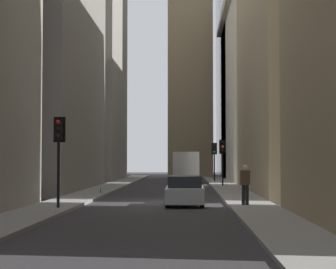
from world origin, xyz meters
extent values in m
plane|color=#302D30|center=(0.00, 0.00, 0.00)|extent=(135.00, 135.00, 0.00)
cube|color=gray|center=(0.00, 4.50, 0.07)|extent=(90.00, 2.20, 0.14)
cube|color=gray|center=(0.00, -4.50, 0.07)|extent=(90.00, 2.20, 0.14)
cube|color=#9E8966|center=(8.54, -10.60, 10.43)|extent=(18.40, 10.00, 20.85)
cube|color=beige|center=(30.55, -10.60, 9.97)|extent=(19.46, 10.00, 19.94)
cube|color=#A9A293|center=(30.55, -5.35, 17.35)|extent=(19.46, 0.50, 0.60)
cube|color=gray|center=(31.36, 10.60, 15.98)|extent=(13.76, 10.00, 31.96)
cube|color=#9E8966|center=(42.46, -1.88, 12.44)|extent=(5.48, 5.48, 24.87)
cube|color=silver|center=(21.55, -1.40, 1.54)|extent=(4.60, 2.25, 2.60)
cube|color=#38383D|center=(24.75, -1.40, 1.19)|extent=(1.90, 2.25, 1.90)
cube|color=black|center=(24.75, -1.40, 1.79)|extent=(1.92, 2.09, 0.64)
cylinder|color=black|center=(24.75, -2.38, 0.44)|extent=(0.88, 0.28, 0.88)
cylinder|color=black|center=(24.75, -0.41, 0.44)|extent=(0.88, 0.28, 0.88)
cylinder|color=black|center=(20.15, -2.38, 0.44)|extent=(0.88, 0.28, 0.88)
cylinder|color=black|center=(20.15, -0.41, 0.44)|extent=(0.88, 0.28, 0.88)
cube|color=#B7BABF|center=(-1.79, -1.40, 0.53)|extent=(4.30, 1.78, 0.70)
cube|color=black|center=(-1.99, -1.40, 1.15)|extent=(2.10, 1.58, 0.54)
cylinder|color=black|center=(-0.44, -2.18, 0.32)|extent=(0.64, 0.22, 0.64)
cylinder|color=black|center=(-0.44, -0.62, 0.32)|extent=(0.64, 0.22, 0.64)
cylinder|color=black|center=(-3.14, -2.18, 0.32)|extent=(0.64, 0.22, 0.64)
cylinder|color=black|center=(-3.14, -0.62, 0.32)|extent=(0.64, 0.22, 0.64)
cylinder|color=black|center=(-4.98, 4.02, 1.60)|extent=(0.12, 0.12, 2.91)
cube|color=black|center=(-4.98, 4.02, 3.50)|extent=(0.28, 0.32, 0.90)
cube|color=black|center=(-4.82, 4.02, 3.50)|extent=(0.03, 0.52, 1.10)
sphere|color=red|center=(-5.14, 4.02, 3.80)|extent=(0.20, 0.20, 0.20)
sphere|color=black|center=(-5.14, 4.02, 3.50)|extent=(0.20, 0.20, 0.20)
sphere|color=black|center=(-5.14, 4.02, 3.20)|extent=(0.20, 0.20, 0.20)
cylinder|color=black|center=(25.48, -4.09, 1.45)|extent=(0.12, 0.12, 2.63)
cube|color=black|center=(25.48, -4.09, 3.22)|extent=(0.28, 0.32, 0.90)
cube|color=black|center=(25.63, -4.09, 3.22)|extent=(0.03, 0.52, 1.10)
sphere|color=black|center=(25.32, -4.09, 3.52)|extent=(0.20, 0.20, 0.20)
sphere|color=black|center=(25.32, -4.09, 3.22)|extent=(0.20, 0.20, 0.20)
sphere|color=green|center=(25.32, -4.09, 2.92)|extent=(0.20, 0.20, 0.20)
cylinder|color=black|center=(15.69, -4.27, 1.44)|extent=(0.12, 0.12, 2.60)
cube|color=black|center=(15.69, -4.27, 3.19)|extent=(0.28, 0.32, 0.90)
cube|color=black|center=(15.85, -4.27, 3.19)|extent=(0.03, 0.52, 1.10)
sphere|color=black|center=(15.53, -4.27, 3.49)|extent=(0.20, 0.20, 0.20)
sphere|color=orange|center=(15.53, -4.27, 3.19)|extent=(0.20, 0.20, 0.20)
sphere|color=black|center=(15.53, -4.27, 2.89)|extent=(0.20, 0.20, 0.20)
cylinder|color=black|center=(-3.21, -4.24, 0.59)|extent=(0.16, 0.16, 0.91)
cylinder|color=black|center=(-3.21, -4.07, 0.59)|extent=(0.16, 0.16, 0.91)
cube|color=#4C3828|center=(-3.21, -4.15, 1.37)|extent=(0.26, 0.44, 0.65)
sphere|color=beige|center=(-3.21, -4.15, 1.85)|extent=(0.22, 0.22, 0.22)
cylinder|color=#236033|center=(5.87, 3.84, 0.24)|extent=(0.07, 0.07, 0.20)
cylinder|color=#236033|center=(5.87, 3.84, 0.38)|extent=(0.03, 0.03, 0.07)
camera|label=1|loc=(-29.68, -1.54, 2.22)|focal=61.85mm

